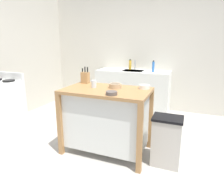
# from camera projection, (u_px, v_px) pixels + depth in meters

# --- Properties ---
(ground_plane) EXTENTS (5.86, 5.86, 0.00)m
(ground_plane) POSITION_uv_depth(u_px,v_px,m) (114.00, 153.00, 2.76)
(ground_plane) COLOR #ADA8A0
(ground_plane) RESTS_ON ground
(wall_back) EXTENTS (4.86, 0.10, 2.60)m
(wall_back) POSITION_uv_depth(u_px,v_px,m) (150.00, 52.00, 4.44)
(wall_back) COLOR beige
(wall_back) RESTS_ON ground
(wall_left) EXTENTS (0.10, 2.79, 2.60)m
(wall_left) POSITION_uv_depth(u_px,v_px,m) (19.00, 53.00, 4.05)
(wall_left) COLOR beige
(wall_left) RESTS_ON ground
(kitchen_island) EXTENTS (1.15, 0.69, 0.90)m
(kitchen_island) POSITION_uv_depth(u_px,v_px,m) (107.00, 117.00, 2.71)
(kitchen_island) COLOR #9E7042
(kitchen_island) RESTS_ON ground
(knife_block) EXTENTS (0.11, 0.09, 0.25)m
(knife_block) POSITION_uv_depth(u_px,v_px,m) (85.00, 77.00, 2.99)
(knife_block) COLOR #AD7F4C
(knife_block) RESTS_ON kitchen_island
(bowl_ceramic_small) EXTENTS (0.14, 0.14, 0.05)m
(bowl_ceramic_small) POSITION_uv_depth(u_px,v_px,m) (144.00, 87.00, 2.64)
(bowl_ceramic_small) COLOR silver
(bowl_ceramic_small) RESTS_ON kitchen_island
(bowl_ceramic_wide) EXTENTS (0.17, 0.17, 0.06)m
(bowl_ceramic_wide) POSITION_uv_depth(u_px,v_px,m) (115.00, 86.00, 2.67)
(bowl_ceramic_wide) COLOR tan
(bowl_ceramic_wide) RESTS_ON kitchen_island
(bowl_stoneware_deep) EXTENTS (0.14, 0.14, 0.04)m
(bowl_stoneware_deep) POSITION_uv_depth(u_px,v_px,m) (112.00, 93.00, 2.33)
(bowl_stoneware_deep) COLOR #564C47
(bowl_stoneware_deep) RESTS_ON kitchen_island
(drinking_cup) EXTENTS (0.07, 0.07, 0.10)m
(drinking_cup) POSITION_uv_depth(u_px,v_px,m) (94.00, 84.00, 2.71)
(drinking_cup) COLOR silver
(drinking_cup) RESTS_ON kitchen_island
(trash_bin) EXTENTS (0.36, 0.28, 0.63)m
(trash_bin) POSITION_uv_depth(u_px,v_px,m) (166.00, 141.00, 2.44)
(trash_bin) COLOR #B7B2A8
(trash_bin) RESTS_ON ground
(sink_counter) EXTENTS (1.58, 0.60, 0.91)m
(sink_counter) POSITION_uv_depth(u_px,v_px,m) (133.00, 90.00, 4.41)
(sink_counter) COLOR silver
(sink_counter) RESTS_ON ground
(sink_faucet) EXTENTS (0.02, 0.02, 0.22)m
(sink_faucet) POSITION_uv_depth(u_px,v_px,m) (135.00, 65.00, 4.41)
(sink_faucet) COLOR #B7BCC1
(sink_faucet) RESTS_ON sink_counter
(bottle_dish_soap) EXTENTS (0.05, 0.05, 0.24)m
(bottle_dish_soap) POSITION_uv_depth(u_px,v_px,m) (153.00, 67.00, 4.04)
(bottle_dish_soap) COLOR blue
(bottle_dish_soap) RESTS_ON sink_counter
(bottle_spray_cleaner) EXTENTS (0.06, 0.06, 0.23)m
(bottle_spray_cleaner) POSITION_uv_depth(u_px,v_px,m) (130.00, 65.00, 4.43)
(bottle_spray_cleaner) COLOR yellow
(bottle_spray_cleaner) RESTS_ON sink_counter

